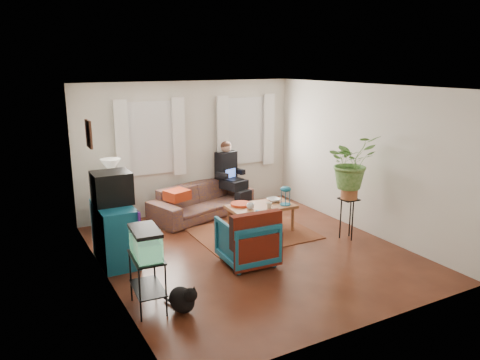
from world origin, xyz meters
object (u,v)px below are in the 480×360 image
sofa (202,195)px  armchair (247,238)px  aquarium_stand (148,283)px  plant_stand (348,219)px  side_table (114,211)px  dresser (115,233)px  coffee_table (261,218)px

sofa → armchair: size_ratio=2.72×
aquarium_stand → plant_stand: (3.73, 0.64, 0.01)m
side_table → plant_stand: bearing=-35.4°
aquarium_stand → sofa: bearing=59.8°
dresser → plant_stand: (3.72, -0.95, -0.09)m
dresser → side_table: bearing=77.4°
armchair → sofa: bearing=-94.7°
coffee_table → plant_stand: size_ratio=1.65×
side_table → coffee_table: bearing=-31.7°
aquarium_stand → coffee_table: aquarium_stand is taller
side_table → dresser: bearing=-103.2°
dresser → armchair: (1.72, -1.00, -0.06)m
sofa → armchair: 2.39m
sofa → side_table: (-1.71, 0.09, -0.07)m
dresser → sofa: bearing=34.2°
side_table → plant_stand: plant_stand is taller
coffee_table → plant_stand: (1.12, -1.01, 0.11)m
dresser → armchair: size_ratio=1.28×
coffee_table → side_table: bearing=150.6°
side_table → coffee_table: 2.66m
dresser → aquarium_stand: bearing=-89.8°
side_table → coffee_table: (2.26, -1.40, -0.10)m
side_table → armchair: bearing=-60.7°
side_table → aquarium_stand: (-0.35, -3.05, 0.00)m
aquarium_stand → coffee_table: 3.09m
dresser → armchair: 1.99m
side_table → armchair: (1.38, -2.46, 0.05)m
coffee_table → armchair: bearing=-127.5°
aquarium_stand → armchair: armchair is taller
sofa → plant_stand: sofa is taller
side_table → aquarium_stand: aquarium_stand is taller
aquarium_stand → armchair: bearing=23.5°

